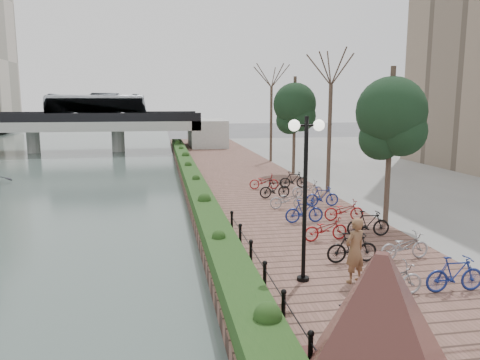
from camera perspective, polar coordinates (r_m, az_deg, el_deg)
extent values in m
cube|color=brown|center=(27.51, 1.68, -1.63)|extent=(8.00, 75.00, 0.50)
cube|color=#1C3D16|center=(29.42, -5.79, 0.14)|extent=(1.10, 56.00, 0.60)
cylinder|color=black|center=(9.66, 8.58, -19.97)|extent=(0.10, 0.10, 0.70)
cylinder|color=black|center=(11.36, 5.33, -15.15)|extent=(0.10, 0.10, 0.70)
cylinder|color=black|center=(13.15, 3.03, -11.59)|extent=(0.10, 0.10, 0.70)
cylinder|color=black|center=(14.99, 1.34, -8.88)|extent=(0.10, 0.10, 0.70)
cylinder|color=black|center=(16.87, 0.03, -6.76)|extent=(0.10, 0.10, 0.70)
cylinder|color=black|center=(18.77, -1.00, -5.07)|extent=(0.10, 0.10, 0.70)
pyramid|color=#401D1B|center=(8.57, 16.53, -16.32)|extent=(4.35, 4.35, 2.44)
cylinder|color=black|center=(13.23, 7.91, -2.50)|extent=(0.12, 0.12, 4.70)
cylinder|color=black|center=(12.95, 8.12, 6.62)|extent=(0.70, 0.06, 0.06)
sphere|color=white|center=(12.85, 6.63, 6.62)|extent=(0.32, 0.32, 0.32)
sphere|color=white|center=(13.06, 9.59, 6.60)|extent=(0.32, 0.32, 0.32)
imported|color=brown|center=(13.73, 13.82, -8.31)|extent=(0.81, 0.69, 1.89)
imported|color=#9B9A9E|center=(13.24, 18.03, -11.45)|extent=(0.60, 1.71, 0.90)
imported|color=black|center=(15.43, 13.54, -8.02)|extent=(0.47, 1.66, 1.00)
imported|color=maroon|center=(17.76, 10.24, -5.74)|extent=(0.60, 1.71, 0.90)
imported|color=navy|center=(20.14, 7.73, -3.70)|extent=(0.47, 1.66, 1.00)
imported|color=#9B9A9E|center=(22.58, 5.77, -2.34)|extent=(0.60, 1.71, 0.90)
imported|color=black|center=(25.04, 4.19, -1.03)|extent=(0.47, 1.66, 1.00)
imported|color=maroon|center=(27.54, 2.90, -0.15)|extent=(0.60, 1.72, 0.90)
imported|color=navy|center=(14.12, 24.63, -10.32)|extent=(0.47, 1.66, 1.00)
imported|color=#9B9A9E|center=(16.23, 19.44, -7.62)|extent=(0.60, 1.71, 0.90)
imported|color=black|center=(18.43, 15.54, -5.22)|extent=(0.47, 1.66, 1.00)
imported|color=maroon|center=(20.75, 12.49, -3.59)|extent=(0.60, 1.71, 0.90)
imported|color=navy|center=(23.11, 10.08, -2.04)|extent=(0.47, 1.66, 1.00)
imported|color=#9B9A9E|center=(25.53, 8.12, -1.00)|extent=(0.60, 1.71, 0.90)
imported|color=black|center=(27.97, 6.50, 0.06)|extent=(0.47, 1.66, 1.00)
cube|color=#A7A8A3|center=(55.72, -24.01, 6.09)|extent=(36.00, 8.00, 1.00)
cube|color=black|center=(51.92, -25.13, 6.86)|extent=(36.00, 0.15, 0.90)
cube|color=black|center=(59.47, -23.16, 7.23)|extent=(36.00, 0.15, 0.90)
cylinder|color=#A7A8A3|center=(55.83, -23.89, 4.30)|extent=(1.40, 1.40, 2.50)
cylinder|color=#A7A8A3|center=(54.33, -14.63, 4.68)|extent=(1.40, 1.40, 2.50)
imported|color=white|center=(54.39, -17.08, 8.53)|extent=(2.52, 10.77, 3.00)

